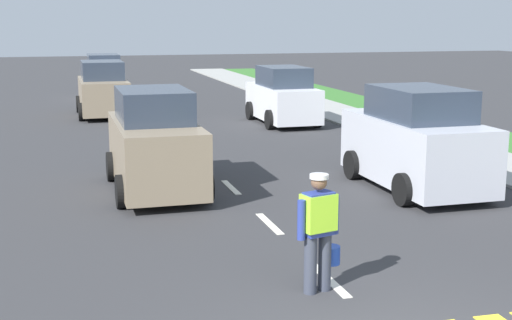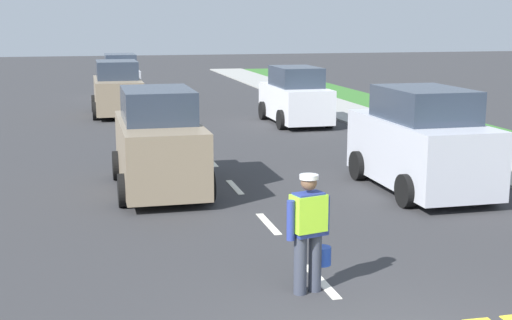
# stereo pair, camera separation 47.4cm
# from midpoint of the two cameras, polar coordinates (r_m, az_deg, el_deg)

# --- Properties ---
(ground_plane) EXTENTS (96.00, 96.00, 0.00)m
(ground_plane) POSITION_cam_midpoint_polar(r_m,az_deg,el_deg) (27.90, -8.53, 3.47)
(ground_plane) COLOR #333335
(sidewalk_right) EXTENTS (2.40, 72.00, 0.14)m
(sidewalk_right) POSITION_cam_midpoint_polar(r_m,az_deg,el_deg) (19.92, 16.86, 0.01)
(sidewalk_right) COLOR #9E9E99
(sidewalk_right) RESTS_ON ground
(lane_center_line) EXTENTS (0.14, 46.40, 0.01)m
(lane_center_line) POSITION_cam_midpoint_polar(r_m,az_deg,el_deg) (32.04, -9.49, 4.45)
(lane_center_line) COLOR silver
(lane_center_line) RESTS_ON ground
(road_worker) EXTENTS (0.72, 0.50, 1.67)m
(road_worker) POSITION_cam_midpoint_polar(r_m,az_deg,el_deg) (9.75, 3.72, -5.38)
(road_worker) COLOR #383D4C
(road_worker) RESTS_ON ground
(car_oncoming_third) EXTENTS (1.86, 4.05, 2.09)m
(car_oncoming_third) POSITION_cam_midpoint_polar(r_m,az_deg,el_deg) (34.64, -12.50, 6.44)
(car_oncoming_third) COLOR silver
(car_oncoming_third) RESTS_ON ground
(car_oncoming_lead) EXTENTS (1.94, 4.12, 2.24)m
(car_oncoming_lead) POSITION_cam_midpoint_polar(r_m,az_deg,el_deg) (15.65, -8.99, 1.27)
(car_oncoming_lead) COLOR gray
(car_oncoming_lead) RESTS_ON ground
(car_parked_far) EXTENTS (1.93, 4.12, 2.06)m
(car_parked_far) POSITION_cam_midpoint_polar(r_m,az_deg,el_deg) (25.67, 1.63, 5.07)
(car_parked_far) COLOR silver
(car_parked_far) RESTS_ON ground
(car_oncoming_second) EXTENTS (2.02, 4.14, 2.12)m
(car_oncoming_second) POSITION_cam_midpoint_polar(r_m,az_deg,el_deg) (28.46, -12.67, 5.48)
(car_oncoming_second) COLOR gray
(car_oncoming_second) RESTS_ON ground
(car_parked_curbside) EXTENTS (2.05, 4.17, 2.27)m
(car_parked_curbside) POSITION_cam_midpoint_polar(r_m,az_deg,el_deg) (15.95, 11.90, 1.42)
(car_parked_curbside) COLOR silver
(car_parked_curbside) RESTS_ON ground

